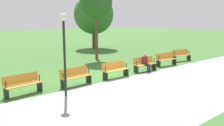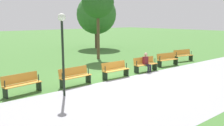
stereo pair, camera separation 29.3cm
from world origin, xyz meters
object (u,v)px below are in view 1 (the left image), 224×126
bench_4 (76,76)px  bench_5 (23,84)px  bench_1 (166,59)px  person_seated (146,62)px  bench_0 (181,55)px  bench_3 (115,69)px  lamp_post (64,38)px  tree_0 (94,14)px  bench_2 (144,64)px  tree_2 (96,2)px

bench_4 → bench_5: (2.57, -0.25, 0.00)m
bench_5 → bench_1: bearing=172.5°
person_seated → bench_1: bearing=-167.7°
bench_0 → bench_3: 7.73m
bench_1 → lamp_post: bearing=16.6°
bench_4 → tree_0: size_ratio=0.29×
person_seated → bench_4: bearing=2.2°
bench_3 → tree_0: size_ratio=0.28×
bench_2 → bench_4: 5.16m
tree_0 → tree_2: 7.72m
bench_2 → bench_5: size_ratio=0.99×
bench_5 → tree_0: tree_0 is taller
bench_4 → tree_2: tree_2 is taller
tree_2 → lamp_post: (7.13, 7.00, -2.07)m
bench_1 → bench_4: size_ratio=1.01×
bench_2 → bench_0: bearing=-168.7°
bench_5 → bench_4: bearing=166.9°
bench_1 → bench_3: 5.16m
bench_1 → tree_2: size_ratio=0.30×
bench_1 → person_seated: (2.60, 0.39, 0.17)m
bench_1 → bench_5: 10.29m
bench_2 → bench_5: (7.72, -0.25, 0.00)m
person_seated → tree_0: tree_0 is taller
bench_0 → bench_2: bearing=18.8°
bench_0 → bench_3: size_ratio=1.04×
bench_4 → lamp_post: 2.66m
person_seated → lamp_post: 6.74m
tree_0 → bench_0: bearing=89.7°
bench_0 → person_seated: (5.15, 0.81, 0.17)m
bench_2 → tree_2: 7.14m
bench_1 → tree_0: 12.52m
bench_3 → bench_2: bearing=-178.1°
bench_3 → tree_0: bearing=-122.6°
bench_0 → bench_2: (5.11, 0.67, 0.00)m
person_seated → bench_5: bearing=0.8°
bench_4 → lamp_post: lamp_post is taller
bench_0 → tree_0: size_ratio=0.29×
person_seated → tree_0: size_ratio=0.20×
bench_0 → bench_2: 5.16m
person_seated → tree_2: 7.17m
bench_1 → tree_2: bearing=-63.9°
person_seated → lamp_post: bearing=13.0°
bench_4 → bench_2: bearing=176.2°
bench_5 → person_seated: (-7.69, 0.39, 0.17)m
bench_0 → tree_0: tree_0 is taller
tree_2 → lamp_post: bearing=44.5°
bench_0 → bench_4: (10.27, 0.67, 0.00)m
tree_2 → person_seated: bearing=83.0°
tree_2 → lamp_post: size_ratio=1.68×
person_seated → tree_0: 13.62m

